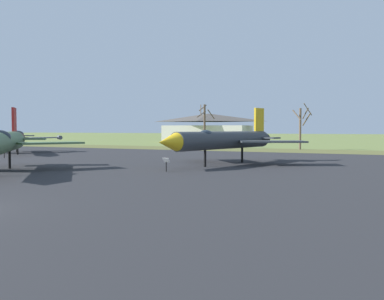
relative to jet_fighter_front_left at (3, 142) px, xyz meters
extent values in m
cube|color=#28282B|center=(11.30, 6.33, -2.36)|extent=(103.42, 63.43, 0.05)
cube|color=brown|center=(11.30, 44.05, -2.36)|extent=(163.42, 12.00, 0.06)
cylinder|color=#4C6B47|center=(-0.16, 0.18, -0.04)|extent=(10.58, 11.74, 1.64)
cylinder|color=black|center=(-5.05, 5.76, -0.04)|extent=(1.45, 1.43, 1.15)
cube|color=#4C6B47|center=(1.29, 3.62, -0.16)|extent=(4.50, 5.56, 0.15)
cube|color=#B21E1E|center=(-4.41, 5.03, 1.85)|extent=(1.34, 1.49, 2.15)
cube|color=#4C6B47|center=(-3.18, 5.94, 0.08)|extent=(2.81, 2.73, 0.15)
cylinder|color=black|center=(-2.21, 2.52, -1.62)|extent=(0.22, 0.22, 1.53)
cylinder|color=#565B60|center=(-20.54, 19.80, -0.13)|extent=(11.33, 10.10, 1.57)
cone|color=red|center=(-14.55, 14.63, -0.13)|extent=(2.62, 2.54, 1.45)
cylinder|color=black|center=(-25.93, 24.47, -0.13)|extent=(1.37, 1.40, 1.10)
ellipsoid|color=#19232D|center=(-17.71, 17.36, 0.30)|extent=(1.01, 1.91, 0.95)
cube|color=#565B60|center=(-19.47, 23.26, -0.25)|extent=(2.88, 5.30, 0.15)
cylinder|color=#565B60|center=(-18.45, 25.72, -0.25)|extent=(2.29, 2.09, 0.59)
cube|color=red|center=(-25.28, 23.90, 1.93)|extent=(1.31, 1.17, 2.55)
cube|color=#565B60|center=(-26.07, 22.70, -0.01)|extent=(2.56, 2.64, 0.15)
cube|color=#565B60|center=(-24.21, 24.86, -0.01)|extent=(2.56, 2.64, 0.15)
cylinder|color=black|center=(-18.27, 17.84, -1.65)|extent=(0.21, 0.21, 1.47)
cylinder|color=black|center=(-22.81, 21.77, -1.65)|extent=(0.21, 0.21, 1.47)
cylinder|color=black|center=(-14.13, 12.18, -2.10)|extent=(0.08, 0.08, 0.57)
cube|color=white|center=(-14.13, 12.18, -1.68)|extent=(0.48, 0.26, 0.28)
cylinder|color=#33383D|center=(12.27, 14.55, -0.05)|extent=(4.25, 14.20, 1.63)
cone|color=yellow|center=(10.75, 6.57, -0.05)|extent=(1.87, 2.34, 1.50)
cylinder|color=black|center=(13.65, 21.82, -0.05)|extent=(1.29, 1.10, 1.14)
ellipsoid|color=#19232D|center=(11.71, 11.62, 0.40)|extent=(1.10, 2.06, 1.03)
cube|color=#33383D|center=(8.99, 17.46, -0.17)|extent=(6.14, 6.36, 0.15)
cube|color=#33383D|center=(16.38, 16.05, -0.17)|extent=(6.59, 5.29, 0.15)
cube|color=yellow|center=(13.47, 20.90, 1.97)|extent=(0.52, 1.75, 2.39)
cube|color=#33383D|center=(12.22, 20.98, 0.08)|extent=(2.10, 1.84, 0.15)
cube|color=#33383D|center=(14.67, 20.51, 0.08)|extent=(2.10, 1.84, 0.15)
cylinder|color=black|center=(11.68, 11.49, -1.62)|extent=(0.22, 0.22, 1.52)
cylinder|color=black|center=(12.85, 17.61, -1.62)|extent=(0.22, 0.22, 1.52)
cylinder|color=black|center=(10.80, 6.24, -1.99)|extent=(0.08, 0.08, 0.79)
cube|color=white|center=(10.80, 6.24, -1.44)|extent=(0.53, 0.25, 0.34)
cylinder|color=brown|center=(-5.27, 47.36, 1.45)|extent=(0.37, 0.37, 7.66)
cylinder|color=brown|center=(-4.01, 47.31, 3.56)|extent=(0.26, 2.61, 1.65)
cylinder|color=brown|center=(-5.84, 47.80, 4.69)|extent=(1.05, 1.30, 1.14)
cylinder|color=brown|center=(-5.87, 47.08, 4.32)|extent=(0.74, 1.36, 1.95)
cylinder|color=brown|center=(-6.12, 47.80, 3.59)|extent=(1.06, 1.83, 1.24)
cylinder|color=brown|center=(11.19, 48.63, 0.98)|extent=(0.36, 0.36, 6.72)
cylinder|color=brown|center=(12.46, 48.29, 4.12)|extent=(0.83, 2.64, 1.90)
cylinder|color=brown|center=(11.87, 49.22, 3.49)|extent=(1.39, 1.56, 1.79)
cylinder|color=brown|center=(10.80, 47.89, 3.22)|extent=(1.68, 1.02, 1.75)
cylinder|color=brown|center=(12.03, 49.42, 2.56)|extent=(1.81, 1.91, 2.12)
cube|color=beige|center=(-20.01, 80.83, -0.26)|extent=(22.15, 15.54, 4.24)
pyramid|color=#4C4742|center=(-20.01, 80.83, 3.90)|extent=(23.26, 16.32, 2.04)
camera|label=1|loc=(28.44, -24.19, 1.00)|focal=42.20mm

